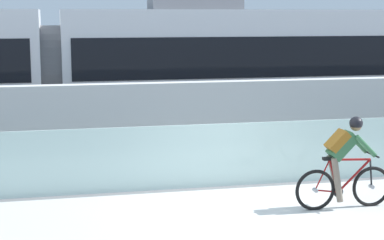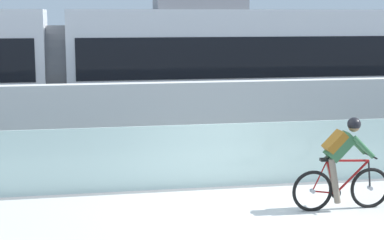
# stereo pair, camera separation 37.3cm
# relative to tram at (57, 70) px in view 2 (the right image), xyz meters

# --- Properties ---
(ground_plane) EXTENTS (200.00, 200.00, 0.00)m
(ground_plane) POSITION_rel_tram_xyz_m (3.36, -6.85, -1.89)
(ground_plane) COLOR slate
(bike_path_deck) EXTENTS (32.00, 3.20, 0.01)m
(bike_path_deck) POSITION_rel_tram_xyz_m (3.36, -6.85, -1.89)
(bike_path_deck) COLOR beige
(bike_path_deck) RESTS_ON ground
(glass_parapet) EXTENTS (32.00, 0.05, 1.24)m
(glass_parapet) POSITION_rel_tram_xyz_m (3.36, -5.00, -1.27)
(glass_parapet) COLOR silver
(glass_parapet) RESTS_ON ground
(concrete_barrier_wall) EXTENTS (32.00, 0.36, 1.87)m
(concrete_barrier_wall) POSITION_rel_tram_xyz_m (3.36, -3.20, -0.96)
(concrete_barrier_wall) COLOR silver
(concrete_barrier_wall) RESTS_ON ground
(tram_rail_near) EXTENTS (32.00, 0.08, 0.01)m
(tram_rail_near) POSITION_rel_tram_xyz_m (3.36, -0.72, -1.89)
(tram_rail_near) COLOR #595654
(tram_rail_near) RESTS_ON ground
(tram_rail_far) EXTENTS (32.00, 0.08, 0.01)m
(tram_rail_far) POSITION_rel_tram_xyz_m (3.36, 0.72, -1.89)
(tram_rail_far) COLOR #595654
(tram_rail_far) RESTS_ON ground
(tram) EXTENTS (22.56, 2.54, 3.81)m
(tram) POSITION_rel_tram_xyz_m (0.00, 0.00, 0.00)
(tram) COLOR silver
(tram) RESTS_ON ground
(cyclist_on_bike) EXTENTS (1.77, 0.58, 1.61)m
(cyclist_on_bike) POSITION_rel_tram_xyz_m (4.89, -6.85, -1.09)
(cyclist_on_bike) COLOR black
(cyclist_on_bike) RESTS_ON ground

